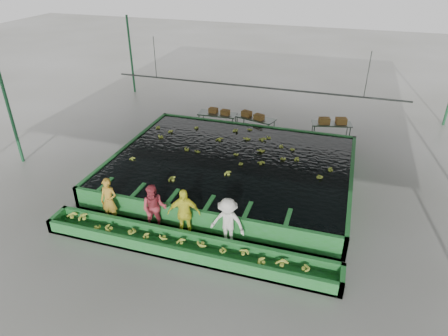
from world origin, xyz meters
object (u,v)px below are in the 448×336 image
(flotation_tank, at_px, (231,168))
(worker_c, at_px, (184,213))
(worker_a, at_px, (109,201))
(box_stack_mid, at_px, (253,118))
(packing_table_left, at_px, (217,121))
(packing_table_right, at_px, (331,131))
(sorting_trough, at_px, (186,247))
(box_stack_left, at_px, (219,113))
(worker_b, at_px, (154,209))
(box_stack_right, at_px, (332,123))
(packing_table_mid, at_px, (255,126))
(worker_d, at_px, (228,223))

(flotation_tank, height_order, worker_c, worker_c)
(worker_a, distance_m, box_stack_mid, 9.52)
(packing_table_left, distance_m, packing_table_right, 5.99)
(sorting_trough, bearing_deg, box_stack_mid, 91.42)
(worker_c, xyz_separation_m, box_stack_left, (-1.73, 9.08, -0.01))
(worker_b, distance_m, box_stack_right, 10.93)
(flotation_tank, height_order, worker_b, worker_b)
(worker_a, relative_size, packing_table_mid, 0.86)
(packing_table_right, xyz_separation_m, box_stack_right, (0.03, -0.03, 0.45))
(packing_table_mid, xyz_separation_m, packing_table_right, (3.86, 0.51, -0.01))
(packing_table_left, relative_size, packing_table_mid, 1.00)
(sorting_trough, bearing_deg, worker_a, 166.17)
(packing_table_left, relative_size, box_stack_left, 1.76)
(flotation_tank, xyz_separation_m, worker_a, (-3.25, -4.30, 0.43))
(worker_a, xyz_separation_m, worker_b, (1.78, 0.00, 0.03))
(packing_table_mid, xyz_separation_m, box_stack_left, (-2.01, -0.02, 0.47))
(box_stack_left, bearing_deg, packing_table_mid, 0.63)
(packing_table_left, distance_m, box_stack_mid, 2.01)
(sorting_trough, bearing_deg, worker_b, 151.43)
(box_stack_left, distance_m, box_stack_right, 5.92)
(worker_b, height_order, box_stack_left, worker_b)
(worker_b, bearing_deg, box_stack_left, 77.56)
(worker_b, height_order, packing_table_left, worker_b)
(packing_table_mid, relative_size, box_stack_left, 1.76)
(flotation_tank, xyz_separation_m, sorting_trough, (0.00, -5.10, -0.20))
(box_stack_left, relative_size, box_stack_mid, 0.92)
(worker_a, relative_size, box_stack_right, 1.26)
(sorting_trough, xyz_separation_m, box_stack_mid, (-0.24, 9.83, 0.68))
(packing_table_left, bearing_deg, worker_a, -96.62)
(worker_a, relative_size, worker_c, 0.93)
(packing_table_right, distance_m, box_stack_right, 0.45)
(box_stack_mid, bearing_deg, packing_table_right, 8.12)
(worker_b, bearing_deg, worker_a, 163.57)
(worker_b, relative_size, packing_table_left, 0.88)
(box_stack_left, bearing_deg, box_stack_right, 4.79)
(flotation_tank, xyz_separation_m, box_stack_right, (3.80, 5.27, 0.45))
(flotation_tank, height_order, sorting_trough, flotation_tank)
(flotation_tank, distance_m, sorting_trough, 5.10)
(sorting_trough, xyz_separation_m, box_stack_right, (3.80, 10.37, 0.65))
(sorting_trough, xyz_separation_m, worker_b, (-1.47, 0.80, 0.66))
(sorting_trough, bearing_deg, box_stack_left, 102.02)
(worker_a, bearing_deg, flotation_tank, 51.48)
(worker_a, xyz_separation_m, box_stack_left, (1.15, 9.08, 0.06))
(worker_c, relative_size, packing_table_mid, 0.92)
(sorting_trough, xyz_separation_m, worker_c, (-0.37, 0.80, 0.69))
(worker_a, height_order, worker_c, worker_c)
(sorting_trough, bearing_deg, packing_table_mid, 90.55)
(packing_table_mid, height_order, packing_table_right, packing_table_mid)
(worker_d, distance_m, packing_table_left, 9.67)
(worker_d, bearing_deg, sorting_trough, -142.80)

